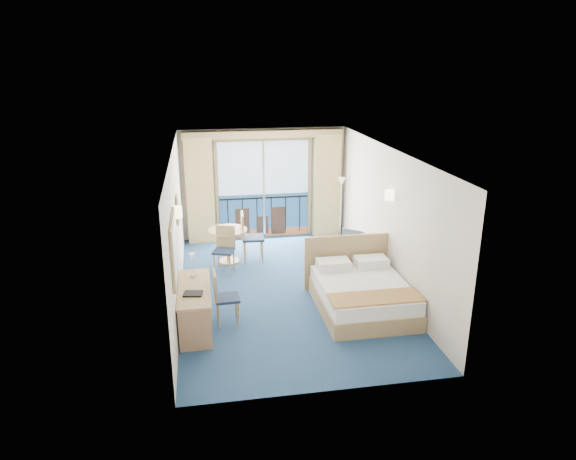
% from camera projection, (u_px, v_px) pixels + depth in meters
% --- Properties ---
extents(floor, '(6.50, 6.50, 0.00)m').
position_uv_depth(floor, '(286.00, 290.00, 9.97)').
color(floor, navy).
rests_on(floor, ground).
extents(room_walls, '(4.04, 6.54, 2.72)m').
position_uv_depth(room_walls, '(286.00, 202.00, 9.40)').
color(room_walls, silver).
rests_on(room_walls, ground).
extents(balcony_door, '(2.36, 0.03, 2.52)m').
position_uv_depth(balcony_door, '(264.00, 192.00, 12.61)').
color(balcony_door, navy).
rests_on(balcony_door, room_walls).
extents(curtain_left, '(0.65, 0.22, 2.55)m').
position_uv_depth(curtain_left, '(200.00, 191.00, 12.18)').
color(curtain_left, tan).
rests_on(curtain_left, room_walls).
extents(curtain_right, '(0.65, 0.22, 2.55)m').
position_uv_depth(curtain_right, '(327.00, 186.00, 12.68)').
color(curtain_right, tan).
rests_on(curtain_right, room_walls).
extents(pelmet, '(3.80, 0.25, 0.18)m').
position_uv_depth(pelmet, '(264.00, 134.00, 12.04)').
color(pelmet, '#9D8555').
rests_on(pelmet, room_walls).
extents(mirror, '(0.05, 1.25, 0.95)m').
position_uv_depth(mirror, '(174.00, 248.00, 7.75)').
color(mirror, '#9D8555').
rests_on(mirror, room_walls).
extents(wall_print, '(0.04, 0.42, 0.52)m').
position_uv_depth(wall_print, '(178.00, 209.00, 9.56)').
color(wall_print, '#9D8555').
rests_on(wall_print, room_walls).
extents(sconce_left, '(0.18, 0.18, 0.18)m').
position_uv_depth(sconce_left, '(177.00, 212.00, 8.50)').
color(sconce_left, '#FAE2AF').
rests_on(sconce_left, room_walls).
extents(sconce_right, '(0.18, 0.18, 0.18)m').
position_uv_depth(sconce_right, '(390.00, 195.00, 9.56)').
color(sconce_right, '#FAE2AF').
rests_on(sconce_right, room_walls).
extents(bed, '(1.70, 2.02, 1.07)m').
position_uv_depth(bed, '(362.00, 293.00, 9.15)').
color(bed, '#9D8555').
rests_on(bed, ground).
extents(nightstand, '(0.45, 0.43, 0.59)m').
position_uv_depth(nightstand, '(370.00, 266.00, 10.34)').
color(nightstand, '#9F7454').
rests_on(nightstand, ground).
extents(phone, '(0.22, 0.19, 0.09)m').
position_uv_depth(phone, '(369.00, 250.00, 10.24)').
color(phone, silver).
rests_on(phone, nightstand).
extents(armchair, '(0.95, 0.95, 0.62)m').
position_uv_depth(armchair, '(349.00, 246.00, 11.38)').
color(armchair, '#4E545F').
rests_on(armchair, ground).
extents(floor_lamp, '(0.21, 0.21, 1.55)m').
position_uv_depth(floor_lamp, '(341.00, 193.00, 12.41)').
color(floor_lamp, silver).
rests_on(floor_lamp, ground).
extents(desk, '(0.53, 1.55, 0.73)m').
position_uv_depth(desk, '(195.00, 317.00, 8.08)').
color(desk, '#9D8555').
rests_on(desk, ground).
extents(desk_chair, '(0.43, 0.42, 0.94)m').
position_uv_depth(desk_chair, '(222.00, 294.00, 8.57)').
color(desk_chair, '#1D2943').
rests_on(desk_chair, ground).
extents(folder, '(0.33, 0.27, 0.03)m').
position_uv_depth(folder, '(193.00, 294.00, 8.11)').
color(folder, black).
rests_on(folder, desk).
extents(desk_lamp, '(0.11, 0.11, 0.41)m').
position_uv_depth(desk_lamp, '(192.00, 260.00, 8.67)').
color(desk_lamp, silver).
rests_on(desk_lamp, desk).
extents(round_table, '(0.84, 0.84, 0.75)m').
position_uv_depth(round_table, '(228.00, 237.00, 11.16)').
color(round_table, '#9D8555').
rests_on(round_table, ground).
extents(table_chair_a, '(0.50, 0.49, 1.09)m').
position_uv_depth(table_chair_a, '(249.00, 234.00, 11.23)').
color(table_chair_a, '#1D2943').
rests_on(table_chair_a, ground).
extents(table_chair_b, '(0.52, 0.53, 0.96)m').
position_uv_depth(table_chair_b, '(225.00, 246.00, 10.73)').
color(table_chair_b, '#1D2943').
rests_on(table_chair_b, ground).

